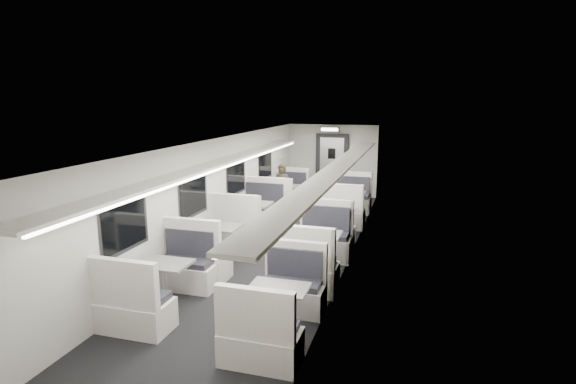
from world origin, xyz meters
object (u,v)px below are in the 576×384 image
Objects in this scene: booth_left_a at (284,197)px; booth_right_b at (338,221)px; booth_left_d at (164,284)px; exit_sign at (330,129)px; booth_left_b at (251,219)px; booth_right_d at (278,310)px; booth_right_c at (315,253)px; vestibule_door at (332,165)px; passenger at (282,189)px; booth_right_a at (348,205)px; booth_left_c at (217,244)px.

booth_right_b is at bearing -47.12° from booth_left_a.
booth_left_d is 3.40× the size of exit_sign.
booth_left_b is 1.21× the size of booth_right_b.
booth_right_d is 3.26× the size of exit_sign.
booth_right_c reaches higher than booth_left_a.
booth_right_b is at bearing -77.22° from vestibule_door.
booth_left_a is 0.92× the size of booth_right_c.
passenger is (-1.89, 1.57, 0.38)m from booth_right_b.
vestibule_door is (1.00, 8.94, 0.66)m from booth_left_d.
booth_left_b is 5.03m from exit_sign.
booth_left_d is 1.00× the size of vestibule_door.
booth_left_d is 2.85m from booth_right_c.
vestibule_door is at bearing 96.17° from booth_right_d.
booth_left_d is at bearing -96.38° from vestibule_door.
passenger is at bearing 87.29° from booth_left_b.
booth_right_b is 1.34× the size of passenger.
booth_right_a is at bearing 90.00° from booth_right_d.
booth_right_c is at bearing 90.00° from booth_right_d.
exit_sign reaches higher than vestibule_door.
booth_left_b is 3.88m from booth_left_d.
booth_right_d is at bearing -8.90° from booth_left_d.
booth_left_b is 1.05× the size of booth_left_c.
booth_left_a is at bearing -119.53° from exit_sign.
booth_left_b is at bearing 115.50° from booth_right_d.
booth_left_c is at bearing 90.00° from booth_left_d.
booth_right_b is (2.00, 4.53, -0.03)m from booth_left_d.
booth_left_b reaches higher than booth_right_d.
booth_right_c is at bearing -81.76° from vestibule_door.
booth_left_a is at bearing 132.88° from booth_right_b.
booth_left_c is 1.11× the size of booth_right_d.
booth_left_a is 2.79m from exit_sign.
booth_right_d is (2.00, -0.31, -0.02)m from booth_left_d.
booth_right_c is 7.01m from vestibule_door.
booth_right_b is 4.57m from vestibule_door.
booth_right_c is (2.00, -1.85, -0.02)m from booth_left_b.
booth_right_c is at bearing 1.15° from booth_left_c.
booth_left_c is at bearing -90.00° from booth_left_b.
booth_left_a is 2.94m from booth_right_b.
vestibule_door is (1.00, 5.06, 0.62)m from booth_left_b.
booth_left_a is at bearing -113.93° from vestibule_door.
booth_left_c is 1.54× the size of passenger.
booth_left_b is 2.96m from booth_right_a.
booth_right_d is (2.00, -2.30, -0.04)m from booth_left_c.
exit_sign is (-1.00, 2.39, 1.89)m from booth_right_a.
booth_right_b is 0.93× the size of vestibule_door.
booth_left_c is 1.99m from booth_left_d.
booth_left_d is at bearing -90.00° from booth_left_c.
booth_left_b is at bearing -90.00° from booth_left_a.
booth_left_c is at bearing -128.22° from booth_right_b.
booth_left_a is 4.69m from booth_left_c.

